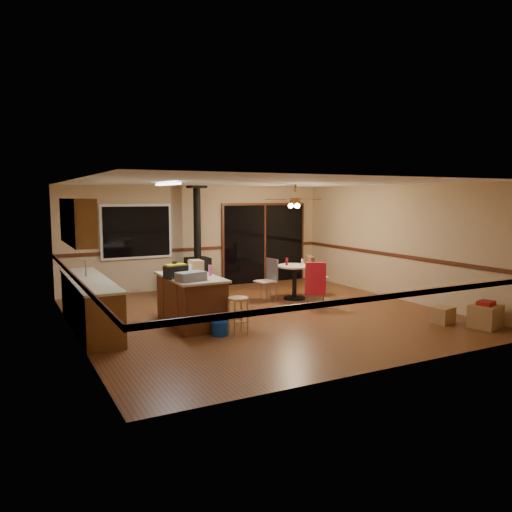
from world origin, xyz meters
TOP-DOWN VIEW (x-y plane):
  - floor at (0.00, 0.00)m, footprint 7.00×7.00m
  - ceiling at (0.00, 0.00)m, footprint 7.00×7.00m
  - wall_back at (0.00, 3.50)m, footprint 7.00×0.00m
  - wall_front at (0.00, -3.50)m, footprint 7.00×0.00m
  - wall_left at (-3.50, 0.00)m, footprint 0.00×7.00m
  - wall_right at (3.50, 0.00)m, footprint 0.00×7.00m
  - chair_rail at (0.00, 0.00)m, footprint 7.00×7.00m
  - window at (-1.60, 3.45)m, footprint 1.72×0.10m
  - sliding_door at (1.90, 3.45)m, footprint 2.52×0.10m
  - lower_cabinets at (-3.20, 0.50)m, footprint 0.60×3.00m
  - countertop at (-3.20, 0.50)m, footprint 0.64×3.04m
  - upper_cabinets at (-3.33, 0.70)m, footprint 0.35×2.00m
  - kitchen_island at (-1.50, 0.00)m, footprint 0.88×1.68m
  - wood_stove at (-0.20, 3.05)m, footprint 0.55×0.50m
  - ceiling_fan at (1.39, 1.06)m, footprint 0.24×0.24m
  - fluorescent_strip at (-1.80, 0.30)m, footprint 0.10×1.20m
  - toolbox_grey at (-1.68, -0.51)m, footprint 0.54×0.38m
  - toolbox_black at (-1.82, -0.12)m, footprint 0.43×0.28m
  - toolbox_yellow_lid at (-1.82, -0.12)m, footprint 0.38×0.24m
  - box_on_island at (-1.18, 0.57)m, footprint 0.24×0.32m
  - bottle_dark at (-1.82, -0.07)m, footprint 0.10×0.10m
  - bottle_pink at (-1.18, -0.15)m, footprint 0.07×0.07m
  - bottle_white at (-1.39, 0.33)m, footprint 0.06×0.06m
  - bar_stool at (-1.00, -0.96)m, footprint 0.45×0.45m
  - blue_bucket at (-1.32, -0.92)m, footprint 0.35×0.35m
  - dining_table at (1.39, 1.06)m, footprint 0.79×0.79m
  - glass_red at (1.24, 1.16)m, footprint 0.08×0.08m
  - glass_cream at (1.57, 1.01)m, footprint 0.08×0.08m
  - chair_left at (0.79, 1.18)m, footprint 0.46×0.46m
  - chair_near at (1.38, 0.21)m, footprint 0.61×0.62m
  - chair_right at (1.91, 1.17)m, footprint 0.57×0.54m
  - box_under_window at (-0.96, 2.79)m, footprint 0.65×0.59m
  - box_corner_a at (3.10, -2.65)m, footprint 0.63×0.57m
  - box_corner_b at (2.66, -2.09)m, footprint 0.43×0.39m
  - box_small_red at (3.10, -2.65)m, footprint 0.34×0.31m

SIDE VIEW (x-z plane):
  - floor at x=0.00m, z-range 0.00..0.00m
  - blue_bucket at x=-1.32m, z-range 0.00..0.23m
  - box_corner_b at x=2.66m, z-range 0.00..0.31m
  - box_corner_a at x=3.10m, z-range 0.00..0.41m
  - box_under_window at x=-0.96m, z-range 0.00..0.43m
  - bar_stool at x=-1.00m, z-range 0.00..0.63m
  - lower_cabinets at x=-3.20m, z-range 0.00..0.86m
  - box_small_red at x=3.10m, z-range 0.41..0.48m
  - kitchen_island at x=-1.50m, z-range 0.00..0.90m
  - dining_table at x=1.39m, z-range 0.14..0.92m
  - chair_left at x=0.79m, z-range 0.33..0.85m
  - chair_near at x=1.38m, z-range 0.25..0.95m
  - chair_right at x=1.91m, z-range 0.25..0.95m
  - wood_stove at x=-0.20m, z-range -0.53..1.99m
  - glass_cream at x=1.57m, z-range 0.78..0.92m
  - glass_red at x=1.24m, z-range 0.78..0.95m
  - countertop at x=-3.20m, z-range 0.86..0.90m
  - toolbox_grey at x=-1.68m, z-range 0.90..1.05m
  - bottle_white at x=-1.39m, z-range 0.90..1.07m
  - bottle_pink at x=-1.18m, z-range 0.90..1.10m
  - chair_rail at x=0.00m, z-range 0.96..1.04m
  - box_on_island at x=-1.18m, z-range 0.90..1.11m
  - toolbox_black at x=-1.82m, z-range 0.90..1.12m
  - bottle_dark at x=-1.82m, z-range 0.90..1.19m
  - sliding_door at x=1.90m, z-range 0.00..2.10m
  - toolbox_yellow_lid at x=-1.82m, z-range 1.12..1.15m
  - wall_back at x=0.00m, z-range -2.20..4.80m
  - wall_front at x=0.00m, z-range -2.20..4.80m
  - wall_left at x=-3.50m, z-range -2.20..4.80m
  - wall_right at x=3.50m, z-range -2.20..4.80m
  - window at x=-1.60m, z-range 0.84..2.16m
  - upper_cabinets at x=-3.33m, z-range 1.50..2.30m
  - ceiling_fan at x=1.39m, z-range 1.94..2.49m
  - fluorescent_strip at x=-1.80m, z-range 2.54..2.58m
  - ceiling at x=0.00m, z-range 2.60..2.60m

